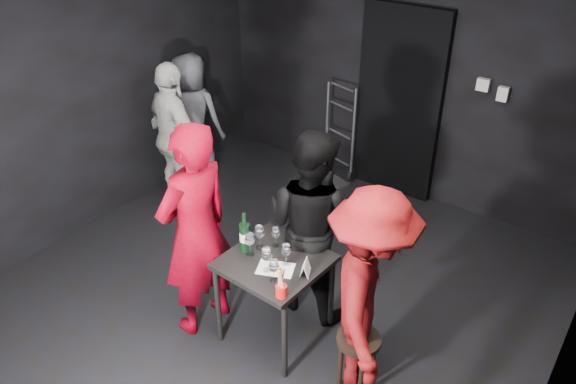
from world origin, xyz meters
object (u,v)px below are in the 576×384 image
Objects in this scene: hand_truck at (337,163)px; man_maroon at (370,288)px; stool at (358,348)px; bystander_grey at (192,117)px; breadstick_cup at (281,283)px; bystander_cream at (174,132)px; server_red at (194,212)px; wine_bottle at (245,237)px; tasting_table at (275,270)px; woman_black at (311,215)px.

man_maroon reaches higher than hand_truck.
stool is 0.32× the size of bystander_grey.
breadstick_cup is (2.66, -1.88, 0.13)m from bystander_grey.
server_red is at bearing 158.26° from bystander_cream.
hand_truck is at bearing -166.16° from server_red.
bystander_grey is at bearing 142.64° from wine_bottle.
stool is (0.79, -0.07, -0.29)m from tasting_table.
wine_bottle is at bearing 153.97° from breadstick_cup.
woman_black is 0.92m from man_maroon.
bystander_cream is at bearing 102.41° from bystander_grey.
woman_black is 0.81m from breadstick_cup.
bystander_grey reaches higher than wine_bottle.
tasting_table is at bearing 133.25° from breadstick_cup.
man_maroon is (0.80, -0.00, 0.23)m from tasting_table.
wine_bottle is (0.32, 0.20, -0.21)m from server_red.
bystander_cream reaches higher than hand_truck.
breadstick_cup reaches higher than tasting_table.
man_maroon is at bearing 106.04° from server_red.
woman_black is 1.04× the size of bystander_cream.
tasting_table reaches higher than stool.
hand_truck is 3.06m from man_maroon.
woman_black is at bearing 62.37° from wine_bottle.
bystander_cream is (-2.86, 1.00, -0.01)m from man_maroon.
wine_bottle is 0.59m from breadstick_cup.
tasting_table is 2.22× the size of wine_bottle.
server_red is 0.43m from wine_bottle.
tasting_table is 0.84m from stool.
bystander_cream is 2.08m from wine_bottle.
tasting_table is at bearing 62.74° from man_maroon.
bystander_cream is (-1.14, -1.45, 0.65)m from hand_truck.
woman_black is at bearing 88.84° from tasting_table.
woman_black reaches higher than bystander_cream.
hand_truck is at bearing 104.89° from wine_bottle.
bystander_grey is at bearing -25.35° from woman_black.
hand_truck is at bearing 113.50° from breadstick_cup.
wine_bottle reaches higher than breadstick_cup.
server_red is 0.88m from breadstick_cup.
bystander_grey is at bearing -128.62° from server_red.
hand_truck is 0.54× the size of server_red.
server_red reaches higher than stool.
bystander_cream is (-2.85, 1.07, 0.50)m from stool.
hand_truck is 2.50× the size of stool.
bystander_cream is 1.17× the size of bystander_grey.
hand_truck is 3.05m from stool.
woman_black reaches higher than tasting_table.
breadstick_cup is (-0.52, -0.29, -0.02)m from man_maroon.
server_red is at bearing -158.06° from tasting_table.
breadstick_cup is (0.53, -0.26, -0.01)m from wine_bottle.
hand_truck reaches higher than tasting_table.
man_maroon is (1.37, 0.23, -0.21)m from server_red.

